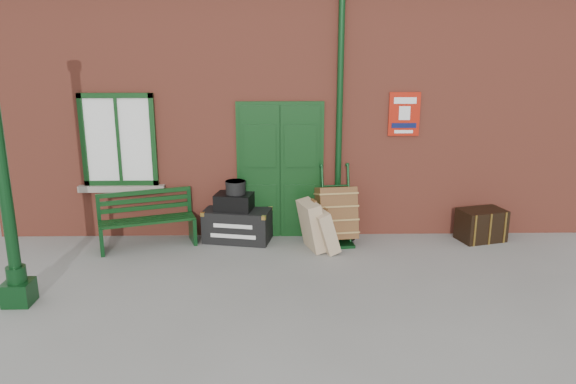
{
  "coord_description": "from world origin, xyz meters",
  "views": [
    {
      "loc": [
        -0.36,
        -7.51,
        3.22
      ],
      "look_at": [
        -0.19,
        0.6,
        1.0
      ],
      "focal_mm": 35.0,
      "sensor_mm": 36.0,
      "label": 1
    }
  ],
  "objects_px": {
    "bench": "(147,218)",
    "porter_trolley": "(336,214)",
    "dark_trunk": "(481,225)",
    "houdini_trunk": "(238,225)"
  },
  "relations": [
    {
      "from": "bench",
      "to": "dark_trunk",
      "type": "bearing_deg",
      "value": -17.05
    },
    {
      "from": "porter_trolley",
      "to": "houdini_trunk",
      "type": "bearing_deg",
      "value": 167.83
    },
    {
      "from": "porter_trolley",
      "to": "dark_trunk",
      "type": "relative_size",
      "value": 1.73
    },
    {
      "from": "bench",
      "to": "dark_trunk",
      "type": "height_order",
      "value": "bench"
    },
    {
      "from": "porter_trolley",
      "to": "dark_trunk",
      "type": "distance_m",
      "value": 2.42
    },
    {
      "from": "bench",
      "to": "houdini_trunk",
      "type": "distance_m",
      "value": 1.46
    },
    {
      "from": "bench",
      "to": "porter_trolley",
      "type": "height_order",
      "value": "porter_trolley"
    },
    {
      "from": "houdini_trunk",
      "to": "porter_trolley",
      "type": "height_order",
      "value": "porter_trolley"
    },
    {
      "from": "houdini_trunk",
      "to": "dark_trunk",
      "type": "distance_m",
      "value": 4.01
    },
    {
      "from": "porter_trolley",
      "to": "dark_trunk",
      "type": "bearing_deg",
      "value": -5.84
    }
  ]
}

